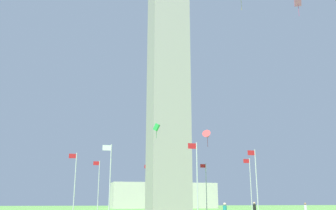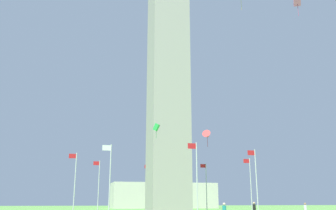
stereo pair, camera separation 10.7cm
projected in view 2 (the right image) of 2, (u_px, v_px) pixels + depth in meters
The scene contains 13 objects.
obelisk_monument at pixel (168, 47), 60.42m from camera, with size 5.79×5.79×52.60m.
flagpole_n at pixel (75, 181), 51.71m from camera, with size 1.12×0.14×8.55m.
flagpole_ne at pixel (110, 177), 43.72m from camera, with size 1.12×0.14×8.55m.
flagpole_e at pixel (196, 176), 42.29m from camera, with size 1.12×0.14×8.55m.
flagpole_se at pixel (256, 179), 48.26m from camera, with size 1.12×0.14×8.55m.
flagpole_s at pixel (250, 183), 58.13m from camera, with size 1.12×0.14×8.55m.
flagpole_sw at pixel (206, 185), 66.12m from camera, with size 1.12×0.14×8.55m.
flagpole_w at pixel (150, 186), 67.54m from camera, with size 1.12×0.14×8.55m.
flagpole_nw at pixel (98, 184), 61.57m from camera, with size 1.12×0.14×8.55m.
kite_pink_box at pixel (297, 0), 30.29m from camera, with size 0.93×1.11×1.99m.
kite_green_box at pixel (156, 127), 45.39m from camera, with size 0.95×0.85×1.83m.
kite_red_delta at pixel (207, 135), 49.44m from camera, with size 1.69×1.75×2.26m.
distant_building at pixel (163, 196), 107.34m from camera, with size 29.85×10.91×7.09m.
Camera 2 is at (13.81, 54.31, 1.81)m, focal length 39.49 mm.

